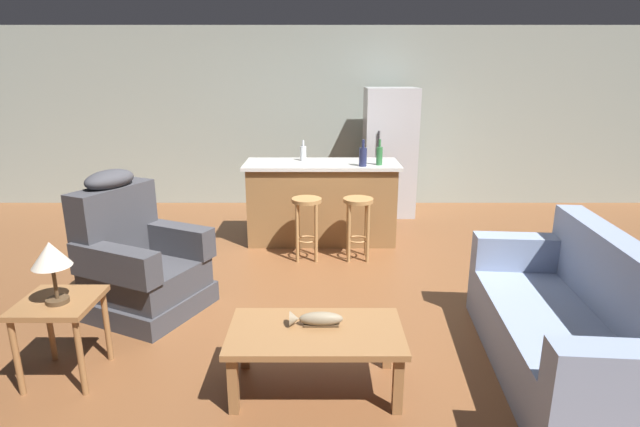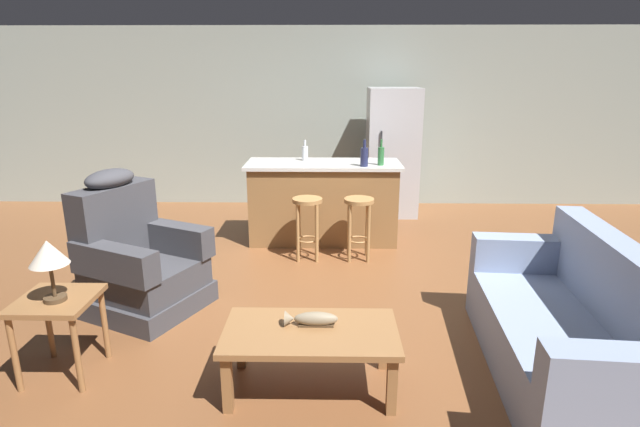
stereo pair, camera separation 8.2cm
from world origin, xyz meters
The scene contains 15 objects.
ground_plane centered at (0.00, 0.00, 0.00)m, with size 12.00×12.00×0.00m.
back_wall centered at (0.00, 3.12, 1.30)m, with size 12.00×0.05×2.60m.
coffee_table centered at (-0.05, -1.60, 0.36)m, with size 1.10×0.60×0.42m.
fish_figurine centered at (-0.05, -1.53, 0.46)m, with size 0.34×0.10×0.10m.
couch centered at (1.66, -1.43, 0.34)m, with size 0.99×1.96×0.94m.
recliner_near_lamp centered at (-1.56, -0.46, 0.42)m, with size 1.12×1.12×1.20m.
end_table centered at (-1.72, -1.46, 0.46)m, with size 0.48×0.48×0.56m.
table_lamp centered at (-1.70, -1.50, 0.87)m, with size 0.24×0.24×0.41m.
kitchen_island centered at (0.00, 1.35, 0.48)m, with size 1.80×0.70×0.95m.
bar_stool_left centered at (-0.16, 0.72, 0.47)m, with size 0.32×0.32×0.68m.
bar_stool_right centered at (0.39, 0.72, 0.47)m, with size 0.32×0.32×0.68m.
refrigerator centered at (0.95, 2.55, 0.88)m, with size 0.70×0.69×1.76m.
bottle_tall_green centered at (0.65, 1.20, 1.06)m, with size 0.07×0.07×0.29m.
bottle_short_amber centered at (-0.22, 1.48, 1.04)m, with size 0.07×0.07×0.25m.
bottle_wine_dark centered at (0.46, 1.12, 1.06)m, with size 0.09×0.09×0.30m.
Camera 2 is at (0.06, -4.40, 1.99)m, focal length 28.00 mm.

